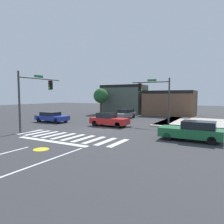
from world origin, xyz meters
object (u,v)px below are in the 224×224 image
traffic_signal_southwest (35,91)px  car_red (109,120)px  traffic_signal_northeast (155,93)px  car_blue (52,117)px  car_green (192,131)px  roadside_tree (101,96)px  car_gray (125,114)px

traffic_signal_southwest → car_red: traffic_signal_southwest is taller
traffic_signal_northeast → car_red: 6.30m
traffic_signal_northeast → car_red: (-4.12, -3.70, -3.00)m
car_blue → car_green: size_ratio=0.98×
traffic_signal_southwest → car_green: (14.23, 2.46, -3.09)m
car_blue → roadside_tree: 12.51m
car_green → traffic_signal_northeast: bearing=-54.1°
car_blue → car_green: 17.80m
traffic_signal_southwest → car_gray: bearing=-13.1°
car_blue → car_green: bearing=-9.4°
traffic_signal_southwest → traffic_signal_northeast: size_ratio=1.04×
traffic_signal_northeast → car_green: 9.34m
traffic_signal_southwest → traffic_signal_northeast: (9.04, 9.63, -0.11)m
traffic_signal_southwest → car_red: size_ratio=1.32×
car_green → roadside_tree: bearing=-40.5°
roadside_tree → traffic_signal_southwest: bearing=-78.7°
traffic_signal_southwest → car_green: traffic_signal_southwest is taller
traffic_signal_southwest → car_blue: traffic_signal_southwest is taller
car_blue → car_red: size_ratio=1.04×
car_gray → roadside_tree: bearing=-120.8°
traffic_signal_northeast → car_red: traffic_signal_northeast is taller
car_red → roadside_tree: roadside_tree is taller
car_green → traffic_signal_southwest: bearing=9.8°
car_blue → car_gray: bearing=51.8°
traffic_signal_southwest → car_blue: 7.07m
car_gray → traffic_signal_southwest: bearing=-13.1°
car_blue → car_red: 8.26m
traffic_signal_northeast → car_green: traffic_signal_northeast is taller
car_green → car_gray: bearing=-45.2°
car_blue → roadside_tree: size_ratio=0.94×
car_gray → roadside_tree: roadside_tree is taller
traffic_signal_southwest → traffic_signal_northeast: traffic_signal_southwest is taller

